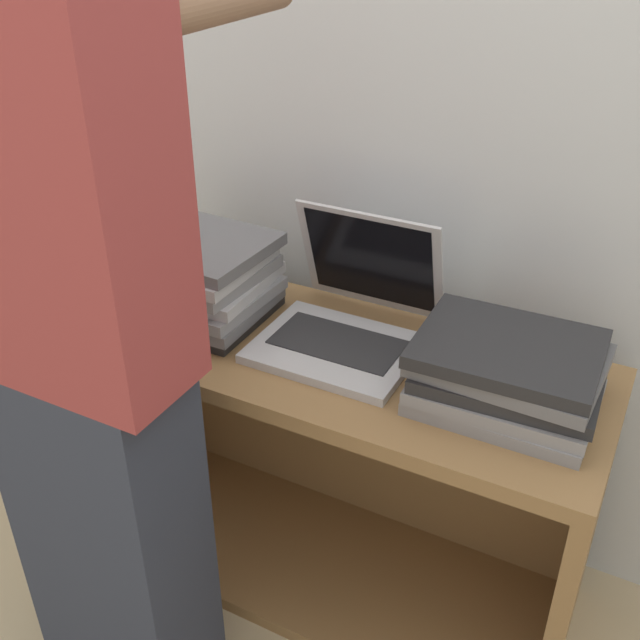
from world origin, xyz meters
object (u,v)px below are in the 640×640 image
Objects in this scene: laptop_open at (347,319)px; person at (81,348)px; laptop_stack_left at (192,277)px; laptop_stack_right at (508,373)px.

laptop_open is 0.20× the size of person.
laptop_open reaches higher than laptop_stack_left.
laptop_stack_left is 0.74m from laptop_stack_right.
laptop_open is 0.38m from laptop_stack_right.
person reaches higher than laptop_stack_left.
laptop_stack_right is (0.37, -0.06, 0.01)m from laptop_open.
laptop_stack_left is 1.01× the size of laptop_stack_right.
laptop_open is 0.59m from person.
person reaches higher than laptop_stack_right.
laptop_open reaches higher than laptop_stack_right.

